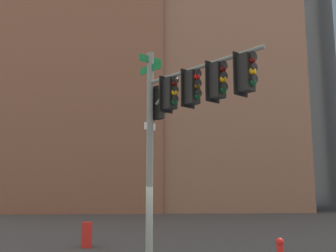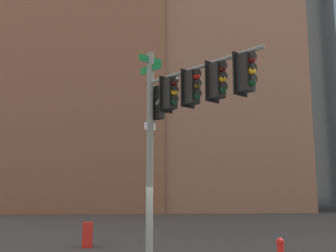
# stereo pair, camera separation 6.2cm
# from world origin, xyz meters

# --- Properties ---
(signal_pole_assembly) EXTENTS (3.24, 4.09, 7.03)m
(signal_pole_assembly) POSITION_xyz_m (-0.71, 0.62, 4.91)
(signal_pole_assembly) COLOR slate
(signal_pole_assembly) RESTS_ON ground_plane
(fire_hydrant) EXTENTS (0.34, 0.26, 0.87)m
(fire_hydrant) POSITION_xyz_m (-4.04, -0.53, 0.47)
(fire_hydrant) COLOR red
(fire_hydrant) RESTS_ON ground_plane
(newspaper_box) EXTENTS (0.50, 0.61, 1.05)m
(newspaper_box) POSITION_xyz_m (2.78, -5.20, 0.53)
(newspaper_box) COLOR red
(newspaper_box) RESTS_ON ground_plane
(building_brick_nearside) EXTENTS (20.07, 17.59, 45.25)m
(building_brick_nearside) POSITION_xyz_m (8.21, -39.02, 22.63)
(building_brick_nearside) COLOR brown
(building_brick_nearside) RESTS_ON ground_plane
(building_brick_midblock) EXTENTS (18.67, 14.52, 47.05)m
(building_brick_midblock) POSITION_xyz_m (-9.36, -37.98, 23.52)
(building_brick_midblock) COLOR #845B47
(building_brick_midblock) RESTS_ON ground_plane
(building_brick_farside) EXTENTS (16.22, 17.68, 38.77)m
(building_brick_farside) POSITION_xyz_m (2.93, -49.45, 19.39)
(building_brick_farside) COLOR #845B47
(building_brick_farside) RESTS_ON ground_plane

